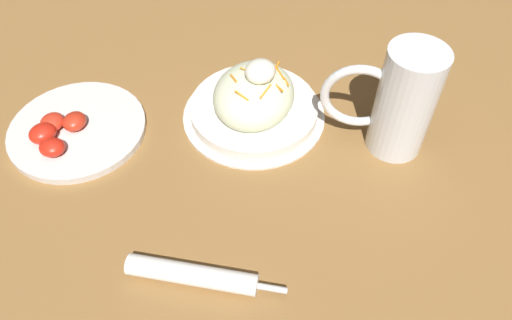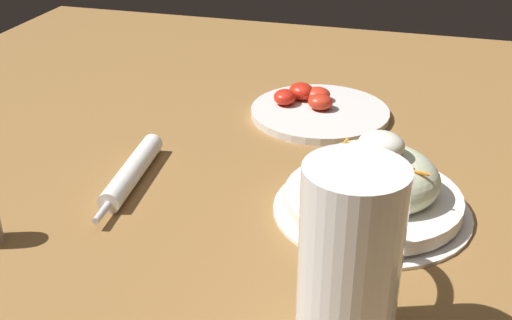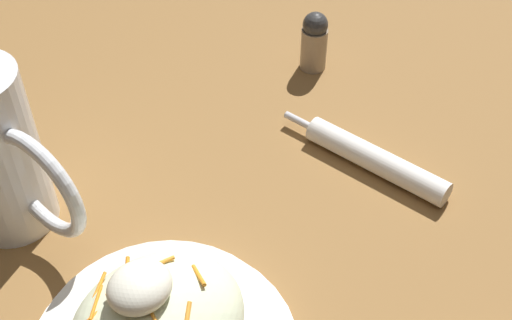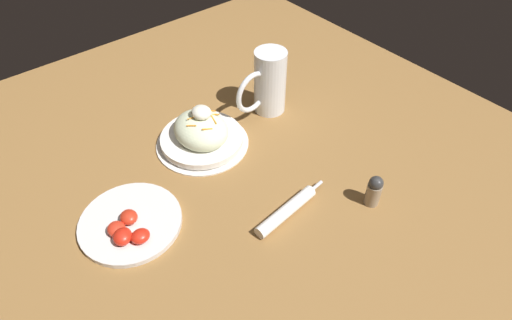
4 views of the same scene
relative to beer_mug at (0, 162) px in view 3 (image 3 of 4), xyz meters
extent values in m
plane|color=olive|center=(-0.12, 0.23, -0.08)|extent=(1.43, 1.43, 0.00)
cylinder|color=orange|center=(0.03, 0.18, 0.00)|extent=(0.03, 0.02, 0.00)
cylinder|color=orange|center=(0.02, 0.17, -0.01)|extent=(0.02, 0.01, 0.01)
cylinder|color=orange|center=(0.01, 0.19, 0.00)|extent=(0.03, 0.01, 0.00)
cylinder|color=orange|center=(0.01, 0.21, 0.01)|extent=(0.00, 0.02, 0.00)
cylinder|color=orange|center=(0.01, 0.22, 0.01)|extent=(0.01, 0.03, 0.00)
cylinder|color=orange|center=(-0.04, 0.22, 0.00)|extent=(0.01, 0.02, 0.01)
cylinder|color=orange|center=(-0.01, 0.24, 0.00)|extent=(0.02, 0.02, 0.01)
cylinder|color=orange|center=(-0.01, 0.17, 0.00)|extent=(0.02, 0.02, 0.01)
cylinder|color=orange|center=(-0.02, 0.19, 0.00)|extent=(0.03, 0.01, 0.01)
ellipsoid|color=white|center=(0.00, 0.20, 0.01)|extent=(0.05, 0.05, 0.03)
cylinder|color=gold|center=(0.00, -0.01, -0.02)|extent=(0.07, 0.07, 0.10)
torus|color=white|center=(-0.01, 0.06, 0.01)|extent=(0.02, 0.11, 0.11)
cylinder|color=white|center=(-0.29, 0.20, -0.06)|extent=(0.04, 0.16, 0.03)
cylinder|color=silver|center=(-0.28, 0.11, -0.06)|extent=(0.01, 0.04, 0.01)
cylinder|color=gray|center=(-0.38, 0.04, -0.05)|extent=(0.03, 0.03, 0.05)
sphere|color=#333333|center=(-0.38, 0.04, -0.02)|extent=(0.03, 0.03, 0.03)
camera|label=1|loc=(-0.54, 0.05, 0.48)|focal=34.80mm
camera|label=2|loc=(0.04, -0.43, 0.32)|focal=45.61mm
camera|label=3|loc=(0.15, 0.47, 0.43)|focal=47.99mm
camera|label=4|loc=(-0.68, 0.60, 0.63)|focal=30.12mm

